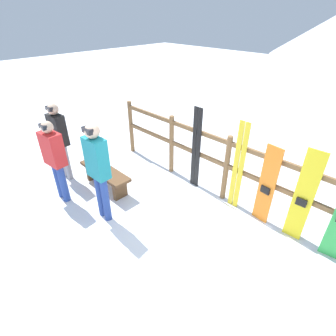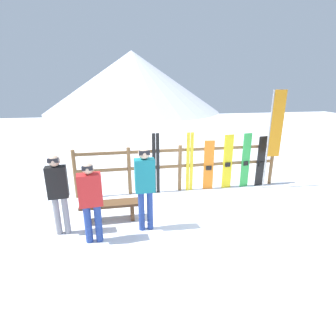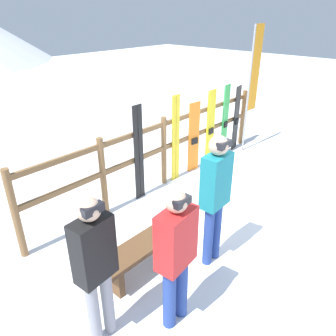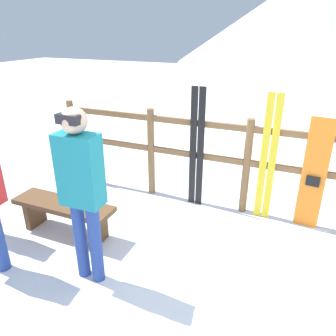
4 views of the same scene
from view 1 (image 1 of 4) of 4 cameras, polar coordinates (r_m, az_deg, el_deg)
ground_plane at (r=4.17m, az=-3.79°, el=-17.63°), size 40.00×40.00×0.00m
fence at (r=4.82m, az=12.69°, el=1.00°), size 5.65×0.10×1.30m
bench at (r=5.38m, az=-13.54°, el=-1.36°), size 1.27×0.36×0.42m
person_red at (r=5.04m, az=-23.48°, el=2.27°), size 0.44×0.28×1.57m
person_teal at (r=4.24m, az=-15.05°, el=0.40°), size 0.39×0.23×1.74m
person_black at (r=5.69m, az=-22.60°, el=6.37°), size 0.39×0.24×1.63m
ski_pair_black at (r=5.08m, az=6.14°, el=4.12°), size 0.20×0.02×1.66m
ski_pair_yellow at (r=4.64m, az=15.06°, el=0.22°), size 0.19×0.02×1.65m
snowboard_orange at (r=4.51m, az=20.70°, el=-3.69°), size 0.28×0.08×1.41m
snowboard_yellow at (r=4.34m, az=27.36°, el=-5.74°), size 0.28×0.06×1.55m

